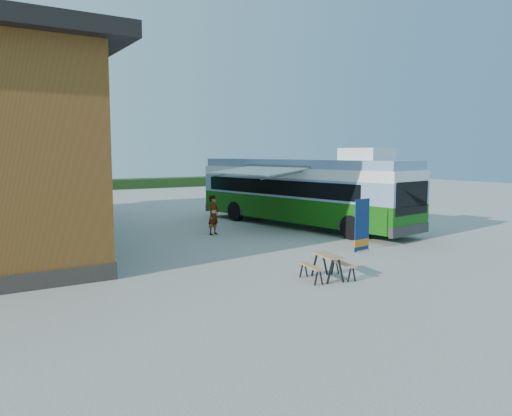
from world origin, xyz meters
TOP-DOWN VIEW (x-y plane):
  - ground at (0.00, 0.00)m, footprint 100.00×100.00m
  - hedge at (8.00, 38.00)m, footprint 40.00×3.00m
  - bus at (4.87, 5.78)m, footprint 4.73×13.26m
  - awning at (2.40, 5.89)m, footprint 3.44×4.85m
  - banner at (2.83, -0.74)m, footprint 0.88×0.27m
  - picnic_table at (-1.14, -3.40)m, footprint 1.55×1.43m
  - person_a at (-0.19, 5.80)m, footprint 0.79×0.69m
  - person_b at (-5.70, 5.61)m, footprint 0.92×0.97m
  - slurry_tanker at (-5.06, 20.10)m, footprint 2.73×5.42m

SIDE VIEW (x-z plane):
  - ground at x=0.00m, z-range 0.00..0.00m
  - hedge at x=8.00m, z-range 0.00..1.00m
  - picnic_table at x=-1.14m, z-range 0.19..0.95m
  - person_b at x=-5.70m, z-range 0.00..1.58m
  - banner at x=2.83m, z-range -0.18..1.84m
  - person_a at x=-0.19m, z-range 0.00..1.83m
  - slurry_tanker at x=-5.06m, z-range 0.16..2.23m
  - bus at x=4.87m, z-range -0.09..3.90m
  - awning at x=2.40m, z-range 2.64..3.18m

